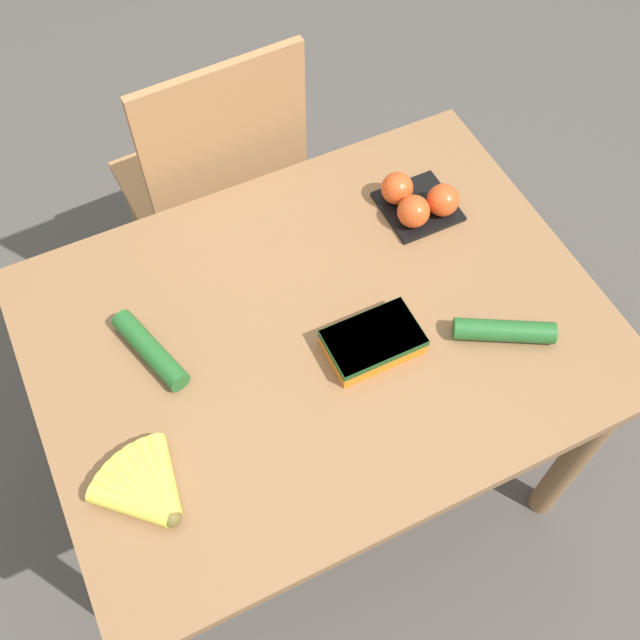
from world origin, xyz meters
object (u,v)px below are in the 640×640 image
(tomato_pack, at_px, (418,201))
(cucumber_far, at_px, (504,331))
(cucumber_near, at_px, (150,350))
(banana_bunch, at_px, (146,489))
(chair, at_px, (218,191))
(carrot_bag, at_px, (373,341))

(tomato_pack, bearing_deg, cucumber_far, -90.79)
(cucumber_near, bearing_deg, banana_bunch, -110.54)
(tomato_pack, relative_size, cucumber_near, 0.77)
(cucumber_far, bearing_deg, cucumber_near, 157.78)
(banana_bunch, distance_m, cucumber_near, 0.27)
(chair, xyz_separation_m, tomato_pack, (0.31, -0.44, 0.26))
(tomato_pack, bearing_deg, banana_bunch, -154.66)
(banana_bunch, relative_size, cucumber_far, 0.87)
(chair, relative_size, carrot_bag, 5.54)
(tomato_pack, bearing_deg, carrot_bag, -133.40)
(tomato_pack, distance_m, cucumber_near, 0.63)
(banana_bunch, bearing_deg, tomato_pack, 25.34)
(tomato_pack, height_order, cucumber_near, tomato_pack)
(banana_bunch, distance_m, carrot_bag, 0.48)
(carrot_bag, bearing_deg, cucumber_far, -20.11)
(tomato_pack, height_order, cucumber_far, tomato_pack)
(chair, height_order, banana_bunch, chair)
(tomato_pack, bearing_deg, cucumber_near, -171.98)
(chair, bearing_deg, carrot_bag, 92.92)
(banana_bunch, bearing_deg, cucumber_near, 69.46)
(cucumber_far, bearing_deg, chair, 111.23)
(tomato_pack, relative_size, cucumber_far, 0.80)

